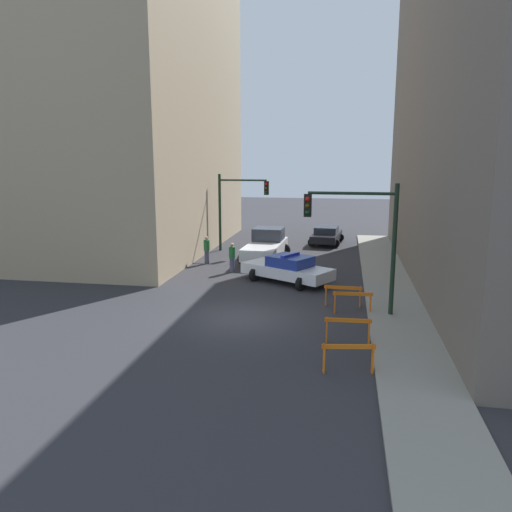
{
  "coord_description": "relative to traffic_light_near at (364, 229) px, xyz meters",
  "views": [
    {
      "loc": [
        3.97,
        -18.66,
        6.3
      ],
      "look_at": [
        -0.3,
        5.15,
        1.5
      ],
      "focal_mm": 35.0,
      "sensor_mm": 36.0,
      "label": 1
    }
  ],
  "objects": [
    {
      "name": "barrier_mid",
      "position": [
        -0.53,
        -3.27,
        -2.91
      ],
      "size": [
        1.6,
        0.24,
        0.9
      ],
      "rotation": [
        0.0,
        0.0,
        0.06
      ],
      "color": "orange",
      "rests_on": "ground_plane"
    },
    {
      "name": "building_corner_left",
      "position": [
        -16.73,
        12.83,
        6.52
      ],
      "size": [
        14.0,
        20.0,
        20.09
      ],
      "color": "tan",
      "rests_on": "ground_plane"
    },
    {
      "name": "barrier_back",
      "position": [
        -0.33,
        0.17,
        -2.91
      ],
      "size": [
        1.6,
        0.24,
        0.9
      ],
      "rotation": [
        0.0,
        0.0,
        0.06
      ],
      "color": "orange",
      "rests_on": "ground_plane"
    },
    {
      "name": "barrier_corner",
      "position": [
        -0.73,
        1.12,
        -2.91
      ],
      "size": [
        1.6,
        0.21,
        0.9
      ],
      "rotation": [
        0.0,
        0.0,
        -0.03
      ],
      "color": "orange",
      "rests_on": "ground_plane"
    },
    {
      "name": "barrier_front",
      "position": [
        -0.52,
        -5.71,
        -2.91
      ],
      "size": [
        1.59,
        0.4,
        0.9
      ],
      "rotation": [
        0.0,
        0.0,
        0.16
      ],
      "color": "orange",
      "rests_on": "ground_plane"
    },
    {
      "name": "traffic_light_far",
      "position": [
        -8.03,
        12.93,
        -0.13
      ],
      "size": [
        3.44,
        0.35,
        5.2
      ],
      "color": "black",
      "rests_on": "ground_plane"
    },
    {
      "name": "parked_car_near",
      "position": [
        -2.05,
        16.79,
        -2.86
      ],
      "size": [
        2.56,
        4.46,
        1.31
      ],
      "rotation": [
        0.0,
        0.0,
        -0.1
      ],
      "color": "black",
      "rests_on": "ground_plane"
    },
    {
      "name": "pedestrian_corner",
      "position": [
        -8.86,
        8.56,
        -2.67
      ],
      "size": [
        0.47,
        0.47,
        1.66
      ],
      "rotation": [
        0.0,
        0.0,
        5.11
      ],
      "color": "#474C66",
      "rests_on": "ground_plane"
    },
    {
      "name": "sidewalk_right",
      "position": [
        1.47,
        -1.17,
        -3.47
      ],
      "size": [
        2.4,
        44.0,
        0.12
      ],
      "color": "gray",
      "rests_on": "ground_plane"
    },
    {
      "name": "traffic_light_near",
      "position": [
        0.0,
        0.0,
        0.0
      ],
      "size": [
        3.64,
        0.35,
        5.2
      ],
      "color": "black",
      "rests_on": "sidewalk_right"
    },
    {
      "name": "police_car",
      "position": [
        -3.54,
        4.83,
        -2.81
      ],
      "size": [
        5.0,
        3.95,
        1.52
      ],
      "rotation": [
        0.0,
        0.0,
        1.05
      ],
      "color": "white",
      "rests_on": "ground_plane"
    },
    {
      "name": "white_truck",
      "position": [
        -5.54,
        10.35,
        -2.62
      ],
      "size": [
        2.78,
        5.47,
        1.9
      ],
      "rotation": [
        0.0,
        0.0,
        -0.04
      ],
      "color": "silver",
      "rests_on": "ground_plane"
    },
    {
      "name": "ground_plane",
      "position": [
        -4.73,
        -1.17,
        -3.53
      ],
      "size": [
        120.0,
        120.0,
        0.0
      ],
      "primitive_type": "plane",
      "color": "#2D2D33"
    },
    {
      "name": "pedestrian_crossing",
      "position": [
        -6.85,
        6.61,
        -2.67
      ],
      "size": [
        0.39,
        0.39,
        1.66
      ],
      "rotation": [
        0.0,
        0.0,
        4.79
      ],
      "color": "#474C66",
      "rests_on": "ground_plane"
    }
  ]
}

